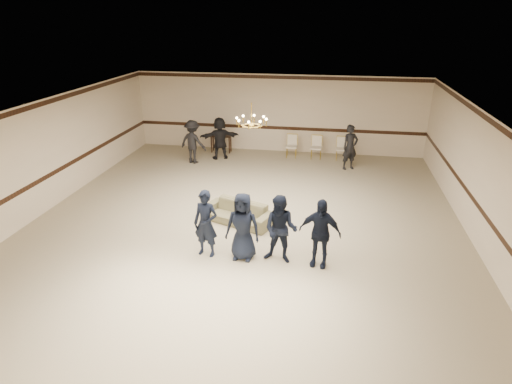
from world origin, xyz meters
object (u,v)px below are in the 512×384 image
boy_a (206,224)px  adult_right (350,147)px  settee (238,213)px  banquet_chair_right (342,149)px  boy_b (243,227)px  banquet_chair_left (292,146)px  boy_d (320,233)px  console_table (221,144)px  chandelier (251,114)px  adult_mid (220,138)px  adult_left (193,142)px  banquet_chair_mid (316,148)px  boy_c (281,230)px

boy_a → adult_right: (3.55, 7.00, 0.01)m
settee → banquet_chair_right: size_ratio=2.19×
boy_b → banquet_chair_left: (0.37, 8.06, -0.38)m
boy_d → banquet_chair_right: 8.09m
banquet_chair_right → console_table: size_ratio=1.06×
boy_a → console_table: (-1.73, 8.26, -0.47)m
chandelier → settee: (-0.21, -1.01, -2.58)m
adult_mid → console_table: bearing=-100.7°
boy_d → console_table: 9.38m
adult_mid → console_table: adult_mid is taller
boy_b → adult_right: adult_right is taller
adult_right → banquet_chair_right: size_ratio=1.86×
adult_mid → boy_b: bearing=85.9°
chandelier → boy_d: 4.10m
banquet_chair_right → chandelier: bearing=-115.9°
adult_left → adult_right: bearing=-161.5°
boy_d → adult_left: bearing=136.9°
console_table → banquet_chair_mid: bearing=-6.4°
adult_left → boy_b: bearing=132.2°
boy_d → console_table: bearing=127.6°
boy_b → banquet_chair_mid: size_ratio=1.83×
boy_a → boy_b: 0.90m
boy_d → boy_c: bearing=-170.6°
adult_left → banquet_chair_left: adult_left is taller
chandelier → console_table: chandelier is taller
banquet_chair_left → boy_d: bearing=-78.9°
adult_mid → banquet_chair_mid: adult_mid is taller
banquet_chair_right → banquet_chair_mid: bearing=-178.6°
boy_a → boy_c: size_ratio=1.00×
boy_a → boy_c: bearing=9.5°
settee → banquet_chair_right: banquet_chair_right is taller
adult_left → banquet_chair_mid: (4.72, 1.36, -0.39)m
adult_mid → settee: bearing=86.7°
adult_mid → banquet_chair_left: (2.82, 0.66, -0.39)m
banquet_chair_left → banquet_chair_mid: bearing=1.0°
adult_mid → boy_d: bearing=97.5°
adult_mid → adult_right: same height
banquet_chair_mid → console_table: size_ratio=1.06×
banquet_chair_left → banquet_chair_right: (2.00, 0.00, 0.00)m
boy_b → boy_d: bearing=3.8°
banquet_chair_left → adult_right: bearing=-24.0°
settee → banquet_chair_right: 6.86m
boy_c → banquet_chair_left: 8.09m
chandelier → console_table: (-2.31, 5.40, -2.51)m
boy_b → console_table: (-2.63, 8.26, -0.47)m
settee → banquet_chair_left: 6.28m
banquet_chair_mid → banquet_chair_right: same height
banquet_chair_mid → console_table: bearing=-177.2°
boy_c → adult_left: 7.93m
boy_b → adult_mid: size_ratio=0.99×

